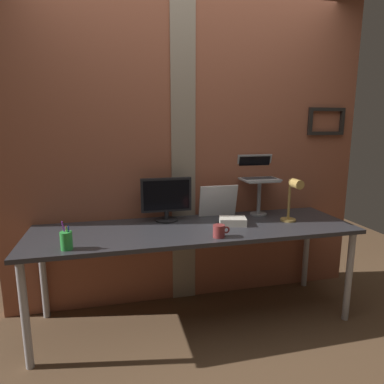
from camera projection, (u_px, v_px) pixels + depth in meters
ground_plane at (203, 321)px, 2.59m from camera, size 6.00×6.00×0.00m
brick_wall_back at (189, 143)px, 2.77m from camera, size 3.02×0.15×2.70m
desk at (195, 235)px, 2.50m from camera, size 2.40×0.70×0.74m
monitor at (166, 197)px, 2.63m from camera, size 0.40×0.18×0.35m
laptop_stand at (259, 192)px, 2.81m from camera, size 0.28×0.22×0.30m
laptop at (257, 172)px, 2.84m from camera, size 0.31×0.26×0.20m
whiteboard_panel at (218, 201)px, 2.77m from camera, size 0.32×0.07×0.27m
desk_lamp at (293, 196)px, 2.57m from camera, size 0.12×0.20×0.35m
pen_cup at (66, 240)px, 2.04m from camera, size 0.07×0.07×0.18m
coffee_mug at (219, 231)px, 2.27m from camera, size 0.12×0.08×0.09m
paper_clutter_stack at (233, 221)px, 2.55m from camera, size 0.23×0.19×0.06m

